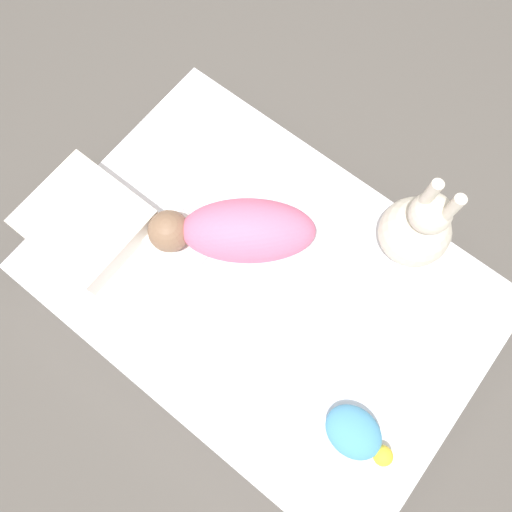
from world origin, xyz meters
The scene contains 7 objects.
ground_plane centered at (0.00, 0.00, 0.00)m, with size 12.00×12.00×0.00m, color #514C47.
bed_mattress centered at (0.00, 0.00, 0.09)m, with size 1.35×0.93×0.18m.
burp_cloth centered at (-0.28, -0.05, 0.19)m, with size 0.20×0.16×0.02m.
swaddled_baby centered at (-0.14, 0.06, 0.26)m, with size 0.47×0.41×0.17m.
pillow centered at (-0.54, -0.20, 0.22)m, with size 0.34×0.31×0.09m.
bunny_plush centered at (0.27, 0.37, 0.31)m, with size 0.21×0.21×0.38m.
turtle_plush centered at (0.47, -0.19, 0.22)m, with size 0.21×0.13×0.08m.
Camera 1 is at (0.22, -0.32, 1.65)m, focal length 35.00 mm.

